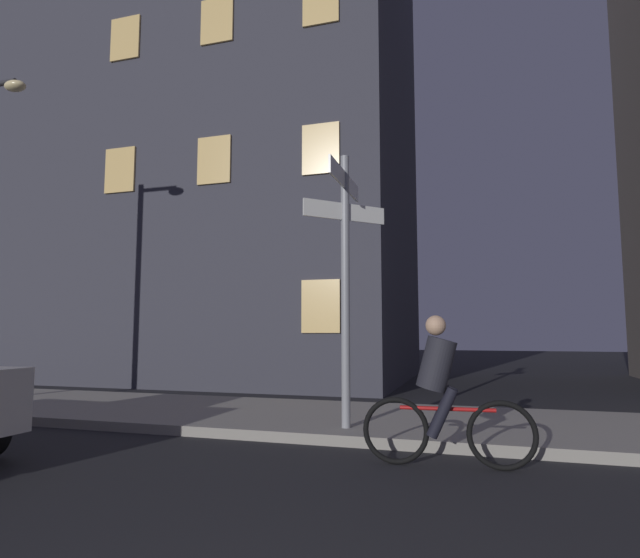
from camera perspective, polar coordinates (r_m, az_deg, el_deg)
sidewalk_kerb at (r=8.13m, az=12.28°, el=-15.31°), size 40.00×3.13×0.14m
signpost at (r=7.24m, az=2.79°, el=1.87°), size 0.95×1.59×3.77m
cyclist at (r=5.86m, az=13.24°, el=-12.37°), size 1.82×0.34×1.61m
building_left_block at (r=18.82m, az=-13.53°, el=17.51°), size 13.82×7.32×17.65m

